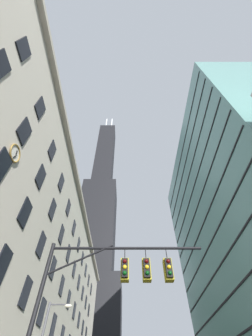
# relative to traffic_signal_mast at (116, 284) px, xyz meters

# --- Properties ---
(station_building) EXTENTS (13.25, 64.06, 27.41)m
(station_building) POSITION_rel_traffic_signal_mast_xyz_m (-14.00, 21.46, 7.99)
(station_building) COLOR beige
(station_building) RESTS_ON ground
(dark_skyscraper) EXTENTS (28.93, 28.93, 193.92)m
(dark_skyscraper) POSITION_rel_traffic_signal_mast_xyz_m (-15.92, 92.64, 51.51)
(dark_skyscraper) COLOR black
(dark_skyscraper) RESTS_ON ground
(glass_office_midrise) EXTENTS (17.02, 41.52, 48.40)m
(glass_office_midrise) POSITION_rel_traffic_signal_mast_xyz_m (22.75, 22.39, 18.51)
(glass_office_midrise) COLOR slate
(glass_office_midrise) RESTS_ON ground
(traffic_signal_mast) EXTENTS (7.95, 0.63, 7.54)m
(traffic_signal_mast) POSITION_rel_traffic_signal_mast_xyz_m (0.00, 0.00, 0.00)
(traffic_signal_mast) COLOR black
(traffic_signal_mast) RESTS_ON sidewalk_left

